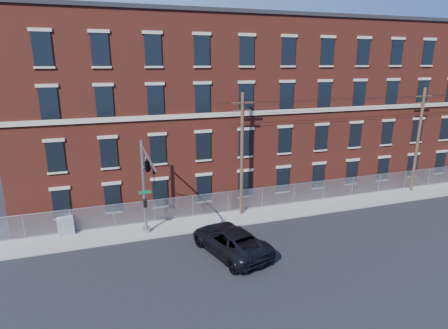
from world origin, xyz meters
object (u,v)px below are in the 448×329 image
Objects in this scene: utility_pole_near at (242,153)px; utility_cabinet at (66,226)px; pickup_truck at (230,240)px; traffic_signal_mast at (147,173)px.

utility_cabinet is (-13.63, 0.40, -4.53)m from utility_pole_near.
utility_pole_near is 7.90m from pickup_truck.
pickup_truck is (4.96, -2.37, -4.49)m from traffic_signal_mast.
utility_pole_near is 7.30× the size of utility_cabinet.
utility_pole_near is at bearing -132.93° from pickup_truck.
pickup_truck is at bearing -117.69° from utility_pole_near.
utility_pole_near is (8.00, 3.42, -0.05)m from traffic_signal_mast.
utility_cabinet is at bearing 178.32° from utility_pole_near.
utility_pole_near reaches higher than pickup_truck.
utility_cabinet is (-5.63, 3.82, -4.58)m from traffic_signal_mast.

